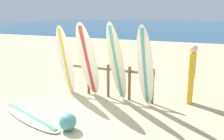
% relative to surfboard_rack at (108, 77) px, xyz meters
% --- Properties ---
extents(ground_plane, '(120.00, 120.00, 0.00)m').
position_rel_surfboard_rack_xyz_m(ground_plane, '(-0.37, -1.83, -0.64)').
color(ground_plane, '#CCB784').
extents(ocean_water, '(120.00, 80.00, 0.01)m').
position_rel_surfboard_rack_xyz_m(ocean_water, '(-0.37, 56.17, -0.63)').
color(ocean_water, navy).
rests_on(ocean_water, ground).
extents(surfboard_rack, '(2.92, 0.09, 1.05)m').
position_rel_surfboard_rack_xyz_m(surfboard_rack, '(0.00, 0.00, 0.00)').
color(surfboard_rack, brown).
rests_on(surfboard_rack, ground).
extents(surfboard_leaning_far_left, '(0.56, 0.59, 2.24)m').
position_rel_surfboard_rack_xyz_m(surfboard_leaning_far_left, '(-1.35, -0.29, 0.48)').
color(surfboard_leaning_far_left, white).
rests_on(surfboard_leaning_far_left, ground).
extents(surfboard_leaning_left, '(0.61, 0.96, 2.36)m').
position_rel_surfboard_rack_xyz_m(surfboard_leaning_left, '(-0.49, -0.38, 0.54)').
color(surfboard_leaning_left, white).
rests_on(surfboard_leaning_left, ground).
extents(surfboard_leaning_center_left, '(0.62, 0.88, 2.38)m').
position_rel_surfboard_rack_xyz_m(surfboard_leaning_center_left, '(0.44, -0.37, 0.55)').
color(surfboard_leaning_center_left, beige).
rests_on(surfboard_leaning_center_left, ground).
extents(surfboard_leaning_center, '(0.59, 0.68, 2.32)m').
position_rel_surfboard_rack_xyz_m(surfboard_leaning_center, '(1.28, -0.39, 0.52)').
color(surfboard_leaning_center, white).
rests_on(surfboard_leaning_center, ground).
extents(surfboard_lying_on_sand, '(2.47, 1.23, 0.08)m').
position_rel_surfboard_rack_xyz_m(surfboard_lying_on_sand, '(-1.16, -2.19, -0.60)').
color(surfboard_lying_on_sand, white).
rests_on(surfboard_lying_on_sand, ground).
extents(beachgoer_standing, '(0.23, 0.30, 1.72)m').
position_rel_surfboard_rack_xyz_m(beachgoer_standing, '(2.41, 0.49, 0.31)').
color(beachgoer_standing, gold).
rests_on(beachgoer_standing, ground).
extents(beach_ball, '(0.40, 0.40, 0.40)m').
position_rel_surfboard_rack_xyz_m(beach_ball, '(0.07, -2.31, -0.44)').
color(beach_ball, teal).
rests_on(beach_ball, ground).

